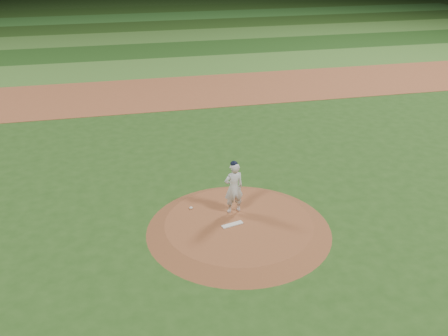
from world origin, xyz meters
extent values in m
plane|color=#264D18|center=(0.00, 0.00, 0.00)|extent=(120.00, 120.00, 0.00)
cube|color=#96512E|center=(0.00, 14.00, 0.01)|extent=(70.00, 6.00, 0.02)
cube|color=#41742A|center=(0.00, 19.50, 0.01)|extent=(70.00, 5.00, 0.02)
cube|color=#1E4516|center=(0.00, 24.50, 0.01)|extent=(70.00, 5.00, 0.02)
cube|color=#3C6C27|center=(0.00, 29.50, 0.01)|extent=(70.00, 5.00, 0.02)
cube|color=#204115|center=(0.00, 34.50, 0.01)|extent=(70.00, 5.00, 0.02)
cube|color=#2F6B27|center=(0.00, 39.50, 0.01)|extent=(70.00, 5.00, 0.02)
cube|color=#244917|center=(0.00, 44.50, 0.01)|extent=(70.00, 5.00, 0.02)
cone|color=brown|center=(0.00, 0.00, 0.12)|extent=(5.50, 5.50, 0.25)
cube|color=white|center=(-0.22, -0.10, 0.27)|extent=(0.67, 0.32, 0.03)
ellipsoid|color=silver|center=(-1.25, 1.11, 0.28)|extent=(0.11, 0.11, 0.06)
imported|color=silver|center=(0.00, 0.65, 1.08)|extent=(0.66, 0.48, 1.65)
ellipsoid|color=black|center=(0.00, 0.65, 1.88)|extent=(0.22, 0.22, 0.15)
camera|label=1|loc=(-3.19, -12.19, 8.17)|focal=40.00mm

